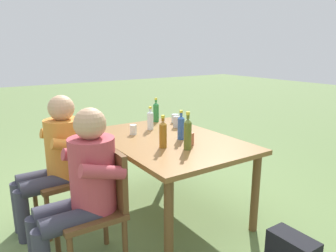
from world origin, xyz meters
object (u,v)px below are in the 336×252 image
object	(u,v)px
bottle_blue	(181,127)
cup_white	(133,130)
person_in_plaid_shirt	(56,156)
bottle_amber	(163,134)
bottle_olive	(188,133)
bottle_green	(156,112)
cup_steel	(177,122)
chair_near_right	(99,202)
cup_terracotta	(190,139)
person_in_white_shirt	(82,184)
dining_table	(168,147)
chair_near_left	(70,171)
cup_glass	(175,118)
bottle_clear	(150,120)

from	to	relation	value
bottle_blue	cup_white	world-z (taller)	bottle_blue
person_in_plaid_shirt	bottle_amber	world-z (taller)	person_in_plaid_shirt
cup_white	bottle_olive	bearing A→B (deg)	13.29
bottle_green	cup_steel	size ratio (longest dim) A/B	2.31
bottle_green	cup_white	xyz separation A→B (m)	(0.34, -0.47, -0.07)
bottle_amber	cup_white	size ratio (longest dim) A/B	2.91
chair_near_right	cup_terracotta	distance (m)	0.94
person_in_white_shirt	person_in_plaid_shirt	xyz separation A→B (m)	(-0.69, 0.00, 0.00)
dining_table	bottle_blue	size ratio (longest dim) A/B	5.62
cup_white	cup_terracotta	xyz separation A→B (m)	(0.57, 0.26, 0.01)
person_in_plaid_shirt	bottle_green	distance (m)	1.26
person_in_plaid_shirt	chair_near_left	bearing A→B (deg)	92.56
bottle_olive	bottle_blue	distance (m)	0.30
dining_table	person_in_white_shirt	world-z (taller)	person_in_white_shirt
chair_near_right	person_in_plaid_shirt	world-z (taller)	person_in_plaid_shirt
bottle_olive	cup_steel	size ratio (longest dim) A/B	2.69
person_in_white_shirt	cup_glass	world-z (taller)	person_in_white_shirt
person_in_white_shirt	cup_terracotta	size ratio (longest dim) A/B	11.04
person_in_plaid_shirt	bottle_olive	xyz separation A→B (m)	(0.70, 0.89, 0.23)
chair_near_left	bottle_blue	size ratio (longest dim) A/B	3.21
chair_near_left	bottle_olive	distance (m)	1.12
bottle_blue	cup_steel	world-z (taller)	bottle_blue
person_in_white_shirt	chair_near_left	bearing A→B (deg)	171.01
cup_glass	cup_steel	world-z (taller)	cup_steel
person_in_plaid_shirt	bottle_blue	size ratio (longest dim) A/B	4.35
bottle_clear	person_in_plaid_shirt	bearing A→B (deg)	-87.65
dining_table	person_in_white_shirt	bearing A→B (deg)	-69.87
cup_white	chair_near_left	bearing A→B (deg)	-93.61
dining_table	bottle_amber	size ratio (longest dim) A/B	5.46
bottle_green	bottle_blue	distance (m)	0.75
chair_near_left	cup_steel	xyz separation A→B (m)	(0.04, 1.14, 0.32)
chair_near_right	cup_glass	xyz separation A→B (m)	(-0.85, 1.25, 0.30)
chair_near_right	cup_white	distance (m)	0.96
person_in_white_shirt	person_in_plaid_shirt	bearing A→B (deg)	180.00
person_in_white_shirt	dining_table	bearing A→B (deg)	110.13
cup_white	cup_steel	bearing A→B (deg)	89.88
dining_table	cup_glass	distance (m)	0.67
bottle_clear	cup_glass	size ratio (longest dim) A/B	2.55
bottle_blue	bottle_amber	xyz separation A→B (m)	(0.12, -0.27, 0.00)
dining_table	chair_near_left	bearing A→B (deg)	-112.82
cup_steel	cup_glass	bearing A→B (deg)	149.11
dining_table	cup_steel	distance (m)	0.46
bottle_green	bottle_clear	world-z (taller)	bottle_green
chair_near_left	person_in_white_shirt	size ratio (longest dim) A/B	0.74
person_in_white_shirt	cup_white	world-z (taller)	person_in_white_shirt
bottle_green	cup_glass	size ratio (longest dim) A/B	2.90
bottle_olive	cup_steel	world-z (taller)	bottle_olive
person_in_white_shirt	person_in_plaid_shirt	size ratio (longest dim) A/B	1.00
cup_glass	cup_terracotta	world-z (taller)	cup_terracotta
cup_terracotta	cup_white	bearing A→B (deg)	-155.65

